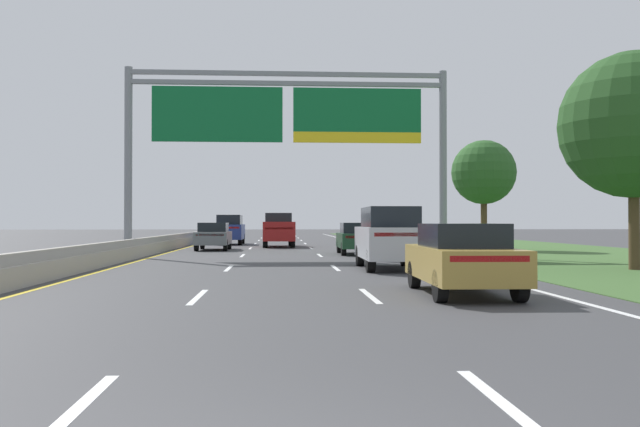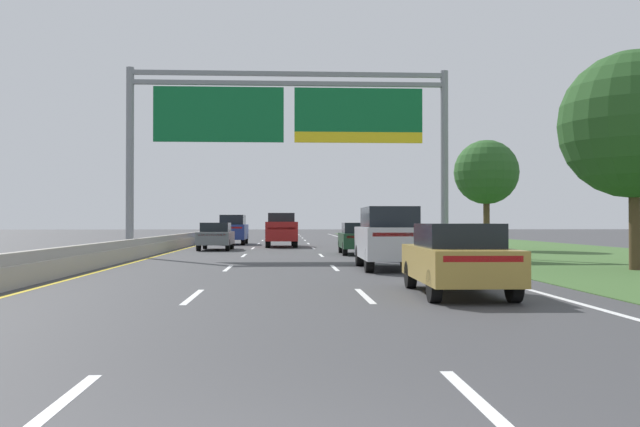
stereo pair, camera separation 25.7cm
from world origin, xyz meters
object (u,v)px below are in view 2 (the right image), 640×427
at_px(pickup_truck_red, 281,230).
at_px(overhead_sign_gantry, 289,123).
at_px(car_grey_left_lane_sedan, 216,236).
at_px(car_gold_right_lane_sedan, 457,258).
at_px(car_darkgreen_right_lane_sedan, 359,238).
at_px(roadside_tree_mid, 486,172).
at_px(car_blue_left_lane_suv, 233,229).
at_px(roadside_tree_near, 634,125).
at_px(car_silver_right_lane_suv, 388,237).

bearing_deg(pickup_truck_red, overhead_sign_gantry, -178.82).
relative_size(car_grey_left_lane_sedan, car_gold_right_lane_sedan, 0.99).
bearing_deg(pickup_truck_red, car_grey_left_lane_sedan, 141.92).
xyz_separation_m(car_darkgreen_right_lane_sedan, car_gold_right_lane_sedan, (0.13, -18.95, 0.00)).
xyz_separation_m(pickup_truck_red, car_grey_left_lane_sedan, (-3.73, -4.90, -0.26)).
bearing_deg(roadside_tree_mid, car_blue_left_lane_suv, 144.90).
bearing_deg(roadside_tree_mid, car_gold_right_lane_sedan, -108.12).
xyz_separation_m(car_darkgreen_right_lane_sedan, roadside_tree_near, (7.92, -11.78, 4.02)).
relative_size(car_gold_right_lane_sedan, roadside_tree_mid, 0.70).
distance_m(car_silver_right_lane_suv, roadside_tree_near, 8.96).
bearing_deg(car_grey_left_lane_sedan, car_gold_right_lane_sedan, -162.43).
distance_m(car_gold_right_lane_sedan, car_blue_left_lane_suv, 35.10).
xyz_separation_m(overhead_sign_gantry, pickup_truck_red, (-0.43, 12.62, -5.17)).
bearing_deg(car_darkgreen_right_lane_sedan, overhead_sign_gantry, 121.73).
distance_m(pickup_truck_red, roadside_tree_near, 25.54).
bearing_deg(roadside_tree_near, roadside_tree_mid, 90.27).
relative_size(roadside_tree_near, roadside_tree_mid, 1.16).
relative_size(car_darkgreen_right_lane_sedan, car_gold_right_lane_sedan, 1.00).
bearing_deg(car_darkgreen_right_lane_sedan, roadside_tree_mid, -58.63).
height_order(car_silver_right_lane_suv, car_gold_right_lane_sedan, car_silver_right_lane_suv).
distance_m(overhead_sign_gantry, car_gold_right_lane_sedan, 18.09).
relative_size(overhead_sign_gantry, car_blue_left_lane_suv, 3.20).
relative_size(car_darkgreen_right_lane_sedan, roadside_tree_mid, 0.70).
bearing_deg(car_silver_right_lane_suv, roadside_tree_near, -96.24).
bearing_deg(car_gold_right_lane_sedan, overhead_sign_gantry, 13.66).
xyz_separation_m(roadside_tree_near, roadside_tree_mid, (-0.08, 16.39, -0.39)).
bearing_deg(roadside_tree_mid, overhead_sign_gantry, -149.45).
distance_m(car_silver_right_lane_suv, roadside_tree_mid, 17.65).
bearing_deg(car_blue_left_lane_suv, car_grey_left_lane_sedan, 178.87).
relative_size(pickup_truck_red, car_silver_right_lane_suv, 1.15).
distance_m(car_darkgreen_right_lane_sedan, car_gold_right_lane_sedan, 18.95).
height_order(overhead_sign_gantry, car_gold_right_lane_sedan, overhead_sign_gantry).
bearing_deg(pickup_truck_red, roadside_tree_near, -152.83).
height_order(overhead_sign_gantry, roadside_tree_near, overhead_sign_gantry).
relative_size(car_blue_left_lane_suv, roadside_tree_near, 0.65).
xyz_separation_m(car_grey_left_lane_sedan, car_silver_right_lane_suv, (7.50, -16.41, 0.28)).
height_order(overhead_sign_gantry, pickup_truck_red, overhead_sign_gantry).
height_order(car_gold_right_lane_sedan, car_blue_left_lane_suv, car_blue_left_lane_suv).
height_order(car_grey_left_lane_sedan, roadside_tree_mid, roadside_tree_mid).
distance_m(car_gold_right_lane_sedan, roadside_tree_mid, 25.05).
height_order(car_gold_right_lane_sedan, roadside_tree_near, roadside_tree_near).
height_order(car_gold_right_lane_sedan, roadside_tree_mid, roadside_tree_mid).
bearing_deg(car_grey_left_lane_sedan, overhead_sign_gantry, -151.67).
height_order(pickup_truck_red, roadside_tree_near, roadside_tree_near).
relative_size(car_grey_left_lane_sedan, roadside_tree_mid, 0.70).
relative_size(overhead_sign_gantry, car_gold_right_lane_sedan, 3.39).
xyz_separation_m(overhead_sign_gantry, car_blue_left_lane_suv, (-3.91, 17.41, -5.14)).
xyz_separation_m(car_silver_right_lane_suv, roadside_tree_near, (8.08, -1.01, 3.74)).
height_order(overhead_sign_gantry, car_silver_right_lane_suv, overhead_sign_gantry).
bearing_deg(car_gold_right_lane_sedan, pickup_truck_red, 9.38).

